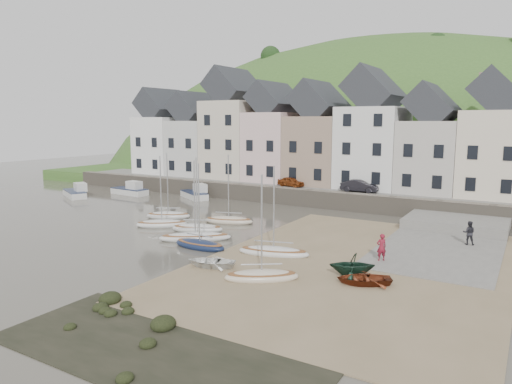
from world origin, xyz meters
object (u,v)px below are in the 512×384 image
Objects in this scene: rowboat_red at (364,279)px; person_red at (381,247)px; rowboat_white at (211,262)px; person_dark at (469,233)px; rowboat_green at (352,264)px; car_left at (291,182)px; car_right at (360,186)px; sailboat_0 at (168,215)px.

rowboat_red is 1.70× the size of person_red.
person_dark reaches higher than rowboat_white.
rowboat_white is at bearing 38.72° from person_dark.
rowboat_green reaches higher than rowboat_red.
car_right reaches higher than car_left.
rowboat_green is at bearing 40.97° from person_red.
car_right is at bearing 171.24° from rowboat_red.
car_right is at bearing 47.40° from sailboat_0.
rowboat_green is 1.48× the size of person_red.
rowboat_red is (9.14, 1.79, 0.00)m from rowboat_white.
rowboat_white is 25.82m from car_left.
rowboat_white is at bearing -154.77° from car_left.
person_dark is at bearing 117.50° from rowboat_white.
rowboat_red is at bearing -164.84° from car_right.
sailboat_0 is 1.61× the size of car_right.
person_red is at bearing -129.78° from car_left.
sailboat_0 is 21.76m from rowboat_green.
sailboat_0 is at bearing 0.45° from person_dark.
person_red is at bearing -9.72° from sailboat_0.
rowboat_green is 1.48m from rowboat_red.
person_dark is at bearing 133.66° from rowboat_red.
rowboat_white is 9.32m from rowboat_red.
person_red is 1.01× the size of person_dark.
rowboat_red is 24.44m from car_right.
car_left is at bearing 176.89° from rowboat_white.
car_right reaches higher than person_red.
rowboat_red is 4.76m from person_red.
rowboat_green is (8.12, 2.78, 0.38)m from rowboat_white.
rowboat_green is at bearing -136.03° from car_left.
car_left reaches higher than rowboat_green.
rowboat_red is 1.73× the size of person_dark.
rowboat_red is 28.13m from car_left.
rowboat_white is at bearing -2.57° from person_red.
person_dark is at bearing -160.29° from person_red.
person_red reaches higher than rowboat_red.
person_red is at bearing 156.72° from rowboat_red.
car_right is (-11.95, 11.15, 1.26)m from person_dark.
person_dark is 0.44× the size of car_right.
car_left is at bearing -88.53° from person_red.
car_right reaches higher than person_dark.
car_right reaches higher than rowboat_green.
car_right is (8.08, 0.00, 0.10)m from car_left.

